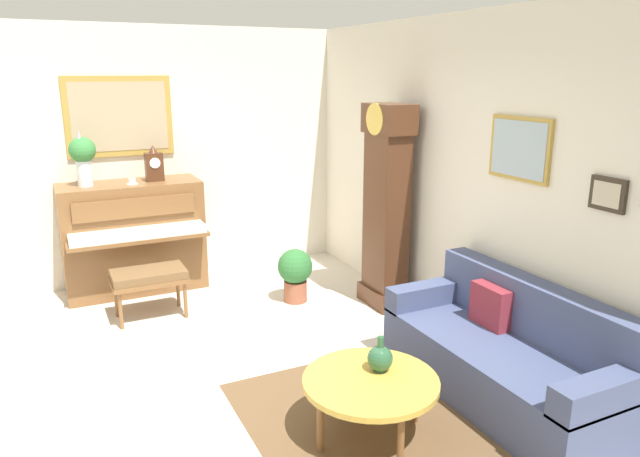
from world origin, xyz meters
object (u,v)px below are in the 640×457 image
at_px(couch, 507,356).
at_px(teacup, 132,182).
at_px(coffee_table, 371,383).
at_px(potted_plant, 295,272).
at_px(piano_bench, 149,278).
at_px(piano, 134,237).
at_px(flower_vase, 83,155).
at_px(grandfather_clock, 386,212).
at_px(mantel_clock, 154,165).
at_px(green_jug, 380,358).

bearing_deg(couch, teacup, -148.18).
bearing_deg(coffee_table, potted_plant, 168.16).
bearing_deg(piano_bench, teacup, 178.24).
relative_size(piano_bench, teacup, 6.03).
distance_m(piano, couch, 4.01).
height_order(piano, flower_vase, flower_vase).
distance_m(grandfather_clock, flower_vase, 3.09).
height_order(piano_bench, teacup, teacup).
bearing_deg(couch, mantel_clock, -152.03).
xyz_separation_m(grandfather_clock, flower_vase, (-1.53, -2.63, 0.53)).
height_order(piano, potted_plant, piano).
xyz_separation_m(couch, coffee_table, (0.00, -1.15, 0.07)).
bearing_deg(flower_vase, piano, 90.19).
bearing_deg(coffee_table, green_jug, 122.43).
xyz_separation_m(flower_vase, green_jug, (3.34, 1.46, -1.00)).
bearing_deg(coffee_table, piano_bench, -160.14).
xyz_separation_m(grandfather_clock, couch, (1.89, -0.13, -0.65)).
bearing_deg(mantel_clock, couch, 27.97).
relative_size(piano, piano_bench, 2.06).
bearing_deg(piano_bench, couch, 38.94).
bearing_deg(flower_vase, piano_bench, 26.65).
height_order(flower_vase, teacup, flower_vase).
distance_m(piano, mantel_clock, 0.80).
relative_size(piano_bench, flower_vase, 1.21).
bearing_deg(potted_plant, teacup, -124.86).
bearing_deg(piano, green_jug, 17.26).
distance_m(couch, teacup, 4.01).
distance_m(couch, coffee_table, 1.15).
relative_size(piano, mantel_clock, 3.79).
distance_m(piano_bench, grandfather_clock, 2.39).
bearing_deg(coffee_table, teacup, -164.70).
bearing_deg(green_jug, grandfather_clock, 147.21).
relative_size(coffee_table, green_jug, 3.67).
xyz_separation_m(coffee_table, teacup, (-3.32, -0.91, 0.82)).
relative_size(couch, green_jug, 7.92).
xyz_separation_m(green_jug, potted_plant, (-2.28, 0.38, -0.18)).
xyz_separation_m(grandfather_clock, teacup, (-1.44, -2.19, 0.24)).
relative_size(grandfather_clock, couch, 1.07).
relative_size(piano_bench, grandfather_clock, 0.34).
xyz_separation_m(piano_bench, coffee_table, (2.58, 0.93, -0.02)).
xyz_separation_m(grandfather_clock, mantel_clock, (-1.53, -1.94, 0.39)).
bearing_deg(teacup, mantel_clock, 109.85).
height_order(piano, teacup, teacup).
distance_m(piano_bench, mantel_clock, 1.29).
height_order(grandfather_clock, coffee_table, grandfather_clock).
distance_m(green_jug, potted_plant, 2.32).
height_order(couch, coffee_table, couch).
distance_m(piano, flower_vase, 0.99).
distance_m(flower_vase, potted_plant, 2.43).
height_order(mantel_clock, flower_vase, flower_vase).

